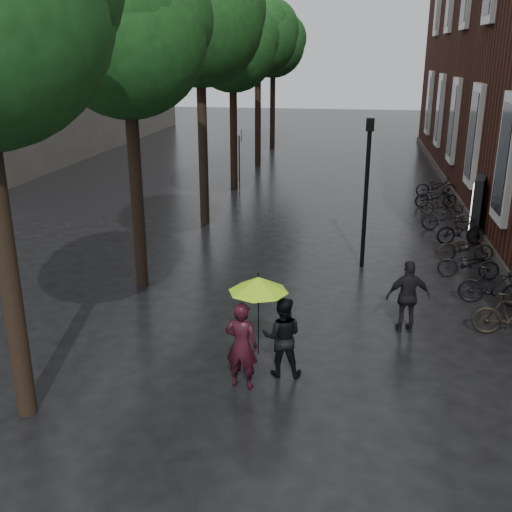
% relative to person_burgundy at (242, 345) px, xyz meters
% --- Properties ---
extents(ground, '(120.00, 120.00, 0.00)m').
position_rel_person_burgundy_xyz_m(ground, '(0.56, -2.43, -0.83)').
color(ground, black).
extents(street_trees, '(4.33, 34.03, 8.91)m').
position_rel_person_burgundy_xyz_m(street_trees, '(-3.43, 13.48, 5.51)').
color(street_trees, black).
rests_on(street_trees, ground).
extents(person_burgundy, '(0.65, 0.48, 1.66)m').
position_rel_person_burgundy_xyz_m(person_burgundy, '(0.00, 0.00, 0.00)').
color(person_burgundy, '#330E18').
rests_on(person_burgundy, ground).
extents(person_black, '(0.80, 0.65, 1.56)m').
position_rel_person_burgundy_xyz_m(person_black, '(0.67, 0.56, -0.05)').
color(person_black, black).
rests_on(person_black, ground).
extents(lime_umbrella, '(1.08, 1.08, 1.60)m').
position_rel_person_burgundy_xyz_m(lime_umbrella, '(0.26, 0.27, 1.09)').
color(lime_umbrella, black).
rests_on(lime_umbrella, ground).
extents(pedestrian_walking, '(1.01, 0.58, 1.62)m').
position_rel_person_burgundy_xyz_m(pedestrian_walking, '(3.12, 2.86, -0.02)').
color(pedestrian_walking, black).
rests_on(pedestrian_walking, ground).
extents(parked_bicycles, '(2.02, 13.98, 0.98)m').
position_rel_person_burgundy_xyz_m(parked_bicycles, '(5.16, 9.83, -0.38)').
color(parked_bicycles, black).
rests_on(parked_bicycles, ground).
extents(ad_lightbox, '(0.30, 1.33, 2.00)m').
position_rel_person_burgundy_xyz_m(ad_lightbox, '(5.86, 10.50, 0.17)').
color(ad_lightbox, black).
rests_on(ad_lightbox, ground).
extents(lamp_post, '(0.21, 0.21, 4.17)m').
position_rel_person_burgundy_xyz_m(lamp_post, '(2.18, 6.93, 1.70)').
color(lamp_post, black).
rests_on(lamp_post, ground).
extents(cycle_sign, '(0.14, 0.49, 2.69)m').
position_rel_person_burgundy_xyz_m(cycle_sign, '(-3.07, 15.90, 0.95)').
color(cycle_sign, '#262628').
rests_on(cycle_sign, ground).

